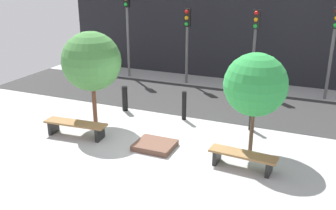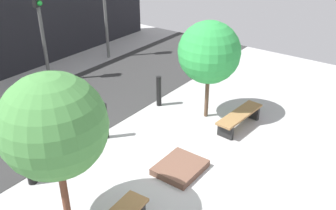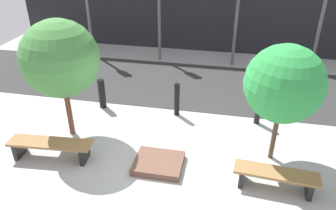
% 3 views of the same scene
% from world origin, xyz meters
% --- Properties ---
extents(ground_plane, '(18.00, 18.00, 0.00)m').
position_xyz_m(ground_plane, '(0.00, 0.00, 0.00)').
color(ground_plane, '#A7A7A7').
extents(road_strip, '(18.00, 3.69, 0.01)m').
position_xyz_m(road_strip, '(0.00, 4.40, 0.01)').
color(road_strip, '#303030').
rests_on(road_strip, ground).
extents(bench_right, '(1.77, 0.58, 0.44)m').
position_xyz_m(bench_right, '(2.57, -0.28, 0.31)').
color(bench_right, black).
rests_on(bench_right, ground).
extents(planter_bed, '(1.11, 0.94, 0.16)m').
position_xyz_m(planter_bed, '(0.00, -0.08, 0.08)').
color(planter_bed, brown).
rests_on(planter_bed, ground).
extents(tree_behind_left_bench, '(1.88, 1.88, 3.08)m').
position_xyz_m(tree_behind_left_bench, '(-2.57, 0.78, 2.13)').
color(tree_behind_left_bench, brown).
rests_on(tree_behind_left_bench, ground).
extents(tree_behind_right_bench, '(1.71, 1.71, 2.82)m').
position_xyz_m(tree_behind_right_bench, '(2.57, 0.78, 1.96)').
color(tree_behind_right_bench, brown).
rests_on(tree_behind_right_bench, ground).
extents(bollard_far_left, '(0.21, 0.21, 0.91)m').
position_xyz_m(bollard_far_left, '(-2.29, 2.30, 0.45)').
color(bollard_far_left, black).
rests_on(bollard_far_left, ground).
extents(bollard_left, '(0.15, 0.15, 1.00)m').
position_xyz_m(bollard_left, '(0.00, 2.30, 0.50)').
color(bollard_left, black).
rests_on(bollard_left, ground).
extents(bollard_center, '(0.15, 0.15, 0.96)m').
position_xyz_m(bollard_center, '(2.29, 2.30, 0.48)').
color(bollard_center, black).
rests_on(bollard_center, ground).
extents(traffic_light_mid_east, '(0.28, 0.27, 3.38)m').
position_xyz_m(traffic_light_mid_east, '(1.47, 6.52, 2.34)').
color(traffic_light_mid_east, '#555555').
rests_on(traffic_light_mid_east, ground).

